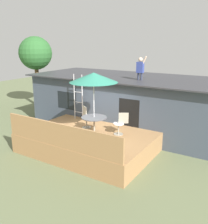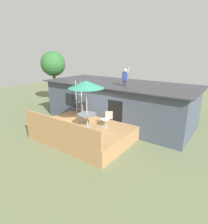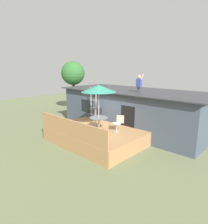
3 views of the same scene
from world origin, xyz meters
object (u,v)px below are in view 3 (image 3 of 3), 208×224
(patio_chair_right, at_px, (118,123))
(backyard_tree, at_px, (73,74))
(person_figure, at_px, (139,82))
(patio_umbrella, at_px, (99,89))
(patio_table, at_px, (99,120))
(step_ladder, at_px, (94,104))
(patio_chair_left, at_px, (96,118))

(patio_chair_right, height_order, backyard_tree, backyard_tree)
(person_figure, xyz_separation_m, patio_chair_right, (0.22, -2.29, -2.09))
(patio_umbrella, xyz_separation_m, person_figure, (0.68, 2.87, 0.20))
(patio_table, relative_size, backyard_tree, 0.21)
(patio_umbrella, bearing_deg, backyard_tree, 150.66)
(person_figure, distance_m, backyard_tree, 8.53)
(person_figure, relative_size, patio_chair_right, 1.21)
(step_ladder, bearing_deg, patio_chair_right, -16.30)
(patio_chair_left, distance_m, backyard_tree, 8.22)
(step_ladder, relative_size, patio_chair_left, 2.39)
(patio_table, height_order, person_figure, person_figure)
(patio_chair_left, bearing_deg, step_ladder, 176.23)
(person_figure, distance_m, patio_chair_left, 3.45)
(patio_table, xyz_separation_m, backyard_tree, (-7.72, 4.34, 2.30))
(patio_umbrella, height_order, backyard_tree, backyard_tree)
(person_figure, bearing_deg, patio_umbrella, -103.29)
(person_figure, bearing_deg, patio_chair_right, -84.41)
(patio_umbrella, bearing_deg, patio_table, 90.00)
(patio_chair_left, xyz_separation_m, backyard_tree, (-6.89, 3.77, 2.43))
(step_ladder, xyz_separation_m, patio_chair_right, (2.76, -0.81, -0.64))
(patio_table, height_order, patio_umbrella, patio_umbrella)
(patio_table, distance_m, patio_umbrella, 1.76)
(step_ladder, height_order, person_figure, person_figure)
(step_ladder, height_order, backyard_tree, backyard_tree)
(patio_chair_left, bearing_deg, patio_chair_right, 34.70)
(patio_chair_right, bearing_deg, patio_chair_left, -32.29)
(patio_table, height_order, backyard_tree, backyard_tree)
(person_figure, height_order, patio_chair_right, person_figure)
(patio_umbrella, relative_size, person_figure, 2.29)
(patio_umbrella, bearing_deg, step_ladder, 143.35)
(step_ladder, relative_size, person_figure, 1.98)
(patio_chair_right, distance_m, backyard_tree, 9.72)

